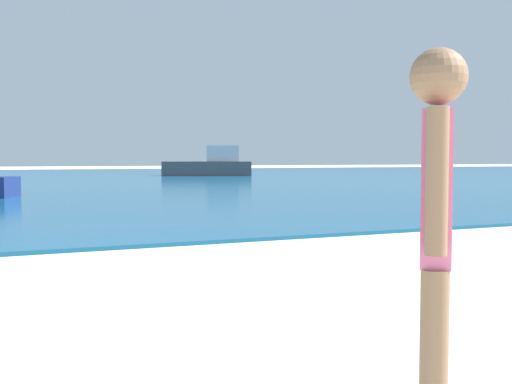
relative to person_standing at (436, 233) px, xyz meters
The scene contains 3 objects.
water 36.21m from the person_standing, 87.92° to the left, with size 160.00×60.00×0.06m, color #14567F.
person_standing is the anchor object (origin of this frame).
boat_far 38.84m from the person_standing, 72.09° to the left, with size 6.28×3.90×2.04m.
Camera 1 is at (-2.87, 2.37, 1.22)m, focal length 42.12 mm.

